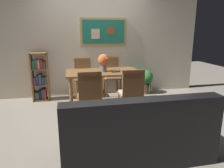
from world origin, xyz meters
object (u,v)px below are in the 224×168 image
(dining_chair_far_left, at_px, (83,74))
(tv_remote, at_px, (116,72))
(dining_table, at_px, (103,76))
(dining_chair_far_right, at_px, (111,73))
(dining_chair_near_left, at_px, (90,93))
(leather_couch, at_px, (136,134))
(flower_vase, at_px, (104,61))
(bookshelf, at_px, (40,78))
(potted_ivy, at_px, (145,81))
(dining_chair_near_right, at_px, (132,90))

(dining_chair_far_left, xyz_separation_m, tv_remote, (0.59, -0.94, 0.21))
(dining_table, xyz_separation_m, dining_chair_far_right, (0.34, 0.79, -0.10))
(dining_chair_near_left, bearing_deg, leather_couch, -68.52)
(dining_table, distance_m, flower_vase, 0.32)
(bookshelf, relative_size, potted_ivy, 1.82)
(dining_chair_far_left, bearing_deg, leather_couch, -80.89)
(dining_chair_far_left, bearing_deg, dining_chair_near_right, -65.11)
(dining_chair_near_right, distance_m, leather_couch, 1.20)
(dining_chair_near_right, xyz_separation_m, tv_remote, (-0.14, 0.62, 0.21))
(dining_chair_near_left, relative_size, bookshelf, 0.85)
(flower_vase, bearing_deg, dining_chair_far_right, 68.03)
(dining_chair_far_left, bearing_deg, potted_ivy, -3.31)
(dining_chair_far_right, distance_m, flower_vase, 0.98)
(potted_ivy, bearing_deg, tv_remote, -138.57)
(bookshelf, xyz_separation_m, potted_ivy, (2.50, 0.02, -0.18))
(dining_chair_near_left, height_order, potted_ivy, dining_chair_near_left)
(dining_chair_near_right, xyz_separation_m, leather_couch, (-0.29, -1.14, -0.22))
(flower_vase, distance_m, tv_remote, 0.33)
(dining_table, xyz_separation_m, dining_chair_near_left, (-0.36, -0.79, -0.10))
(dining_chair_far_right, relative_size, bookshelf, 0.85)
(dining_chair_far_left, xyz_separation_m, leather_couch, (0.43, -2.70, -0.22))
(dining_table, height_order, bookshelf, bookshelf)
(dining_chair_far_left, relative_size, flower_vase, 2.57)
(dining_table, xyz_separation_m, tv_remote, (0.23, -0.15, 0.11))
(dining_chair_far_right, height_order, bookshelf, bookshelf)
(dining_table, distance_m, potted_ivy, 1.42)
(dining_chair_far_right, height_order, tv_remote, dining_chair_far_right)
(potted_ivy, xyz_separation_m, flower_vase, (-1.18, -0.73, 0.63))
(dining_table, relative_size, potted_ivy, 2.52)
(leather_couch, height_order, tv_remote, leather_couch)
(dining_chair_near_right, bearing_deg, tv_remote, 102.50)
(dining_chair_far_left, bearing_deg, dining_chair_far_right, 0.28)
(dining_table, height_order, dining_chair_far_right, dining_chair_far_right)
(dining_chair_near_right, distance_m, bookshelf, 2.22)
(dining_chair_near_left, bearing_deg, potted_ivy, 43.58)
(dining_table, relative_size, dining_chair_near_left, 1.64)
(dining_chair_far_right, relative_size, leather_couch, 0.51)
(dining_table, height_order, flower_vase, flower_vase)
(dining_chair_near_left, relative_size, potted_ivy, 1.54)
(dining_table, xyz_separation_m, dining_chair_far_left, (-0.35, 0.79, -0.10))
(dining_chair_far_right, bearing_deg, dining_chair_near_right, -88.89)
(dining_chair_far_right, xyz_separation_m, tv_remote, (-0.11, -0.94, 0.21))
(dining_chair_far_left, distance_m, flower_vase, 0.99)
(dining_table, relative_size, dining_chair_far_left, 1.64)
(tv_remote, bearing_deg, flower_vase, 151.85)
(dining_chair_far_right, height_order, leather_couch, dining_chair_far_right)
(leather_couch, relative_size, bookshelf, 1.68)
(dining_chair_near_right, xyz_separation_m, flower_vase, (-0.36, 0.74, 0.42))
(leather_couch, height_order, flower_vase, flower_vase)
(dining_chair_far_right, xyz_separation_m, leather_couch, (-0.26, -2.71, -0.22))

